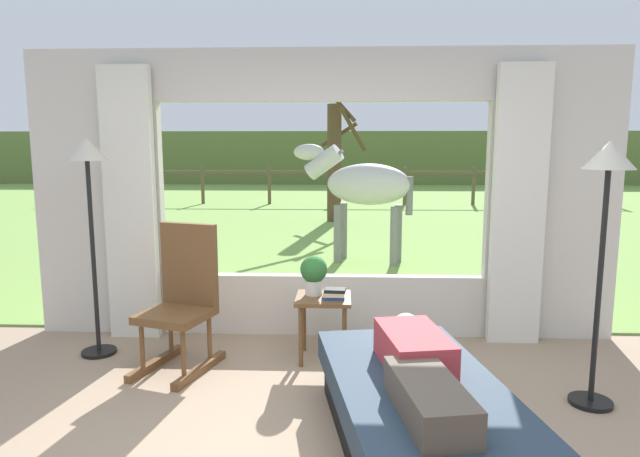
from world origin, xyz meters
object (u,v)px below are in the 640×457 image
object	(u,v)px
side_table	(323,308)
book_stack	(334,294)
rocking_chair	(183,298)
floor_lamp_right	(607,194)
potted_plant	(314,273)
pasture_tree	(335,159)
reclining_person	(418,364)
horse	(363,185)
recliner_sofa	(415,412)
floor_lamp_left	(88,181)

from	to	relation	value
side_table	book_stack	xyz separation A→B (m)	(0.09, -0.05, 0.13)
rocking_chair	floor_lamp_right	distance (m)	3.08
floor_lamp_right	rocking_chair	bearing A→B (deg)	169.56
potted_plant	pasture_tree	size ratio (longest dim) A/B	0.10
reclining_person	rocking_chair	size ratio (longest dim) A/B	1.28
horse	side_table	bearing A→B (deg)	-170.46
side_table	potted_plant	size ratio (longest dim) A/B	1.63
rocking_chair	floor_lamp_right	size ratio (longest dim) A/B	0.64
recliner_sofa	potted_plant	bearing A→B (deg)	105.61
recliner_sofa	horse	distance (m)	5.13
floor_lamp_left	reclining_person	bearing A→B (deg)	-29.52
rocking_chair	floor_lamp_right	xyz separation A→B (m)	(2.91, -0.54, 0.87)
horse	pasture_tree	size ratio (longest dim) A/B	0.56
side_table	horse	xyz separation A→B (m)	(0.44, 3.73, 0.73)
potted_plant	rocking_chair	bearing A→B (deg)	-166.42
floor_lamp_left	rocking_chair	bearing A→B (deg)	-15.03
reclining_person	book_stack	world-z (taller)	reclining_person
floor_lamp_right	horse	world-z (taller)	horse
book_stack	horse	xyz separation A→B (m)	(0.35, 3.79, 0.60)
potted_plant	book_stack	bearing A→B (deg)	-34.38
recliner_sofa	book_stack	size ratio (longest dim) A/B	9.86
reclining_person	horse	xyz separation A→B (m)	(-0.13, 5.09, 0.63)
rocking_chair	side_table	world-z (taller)	rocking_chair
rocking_chair	pasture_tree	xyz separation A→B (m)	(1.06, 8.34, 0.88)
rocking_chair	floor_lamp_left	world-z (taller)	floor_lamp_left
side_table	horse	size ratio (longest dim) A/B	0.29
book_stack	horse	size ratio (longest dim) A/B	0.10
potted_plant	reclining_person	bearing A→B (deg)	-65.31
reclining_person	rocking_chair	xyz separation A→B (m)	(-1.66, 1.17, 0.02)
recliner_sofa	reclining_person	size ratio (longest dim) A/B	1.28
reclining_person	pasture_tree	world-z (taller)	pasture_tree
pasture_tree	potted_plant	bearing A→B (deg)	-90.35
book_stack	pasture_tree	xyz separation A→B (m)	(-0.12, 8.21, 0.87)
recliner_sofa	reclining_person	bearing A→B (deg)	-99.85
recliner_sofa	potted_plant	distance (m)	1.59
potted_plant	floor_lamp_left	bearing A→B (deg)	-179.00
horse	potted_plant	bearing A→B (deg)	-171.79
recliner_sofa	book_stack	bearing A→B (deg)	101.29
recliner_sofa	rocking_chair	size ratio (longest dim) A/B	1.63
floor_lamp_right	pasture_tree	xyz separation A→B (m)	(-1.85, 8.88, 0.02)
rocking_chair	pasture_tree	world-z (taller)	pasture_tree
potted_plant	book_stack	size ratio (longest dim) A/B	1.73
recliner_sofa	horse	world-z (taller)	horse
horse	rocking_chair	bearing A→B (deg)	174.96
reclining_person	side_table	xyz separation A→B (m)	(-0.57, 1.36, -0.10)
reclining_person	floor_lamp_left	bearing A→B (deg)	140.63
book_stack	floor_lamp_right	xyz separation A→B (m)	(1.74, -0.67, 0.85)
rocking_chair	side_table	distance (m)	1.11
recliner_sofa	rocking_chair	distance (m)	2.03
potted_plant	floor_lamp_right	world-z (taller)	floor_lamp_right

